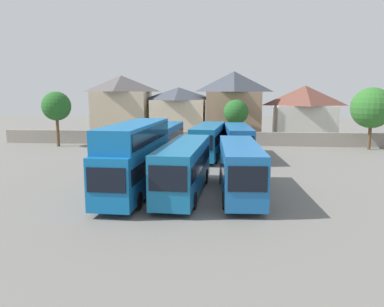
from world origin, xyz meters
The scene contains 15 objects.
ground centered at (0.00, 18.00, 0.00)m, with size 140.00×140.00×0.00m, color slate.
depot_boundary_wall centered at (0.00, 24.96, 0.90)m, with size 56.00×0.50×1.80m, color gray.
bus_1 centered at (-3.60, -0.24, 2.75)m, with size 2.90×11.35×4.87m.
bus_2 centered at (-0.25, -0.07, 2.02)m, with size 2.93×11.10×3.54m.
bus_3 centered at (3.54, 0.03, 2.00)m, with size 2.96×10.59×3.51m.
bus_4 centered at (-4.12, 15.13, 1.99)m, with size 2.87×10.39×3.49m.
bus_5 centered at (0.63, 15.01, 2.00)m, with size 3.34×11.01×3.51m.
bus_6 centered at (3.74, 15.15, 1.95)m, with size 3.08×10.47×3.42m.
house_terrace_left centered at (-13.99, 33.71, 4.86)m, with size 8.79×6.62×9.53m.
house_terrace_centre centered at (-5.02, 33.81, 3.92)m, with size 8.42×6.98×7.70m.
house_terrace_right centered at (3.44, 32.65, 5.11)m, with size 8.33×6.46×10.01m.
house_terrace_far_right centered at (14.00, 33.39, 4.06)m, with size 9.02×6.59×7.93m.
tree_left_of_lot centered at (19.95, 22.96, 5.07)m, with size 4.93×4.93×7.55m.
tree_behind_wall centered at (-19.26, 21.96, 5.16)m, with size 3.71×3.71×7.05m.
tree_right_of_lot centered at (3.71, 27.46, 4.25)m, with size 3.40×3.40×5.99m.
Camera 1 is at (2.74, -25.62, 6.95)m, focal length 35.94 mm.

